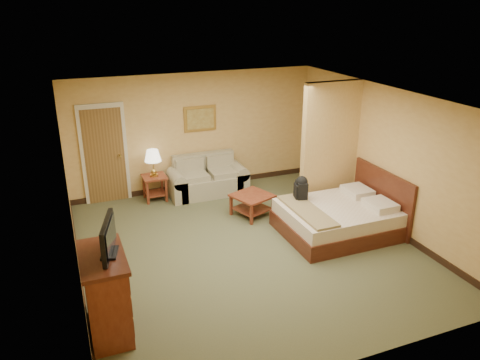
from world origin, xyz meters
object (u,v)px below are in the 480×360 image
coffee_table (252,201)px  bed (340,217)px  dresser (106,294)px  loveseat (207,181)px

coffee_table → bed: bearing=-45.9°
coffee_table → dresser: size_ratio=0.79×
dresser → bed: bearing=16.3°
loveseat → coffee_table: loveseat is taller
dresser → coffee_table: bearing=39.2°
coffee_table → dresser: 3.98m
loveseat → coffee_table: size_ratio=1.92×
loveseat → bed: size_ratio=0.86×
coffee_table → bed: bed is taller
coffee_table → dresser: (-3.07, -2.51, 0.25)m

